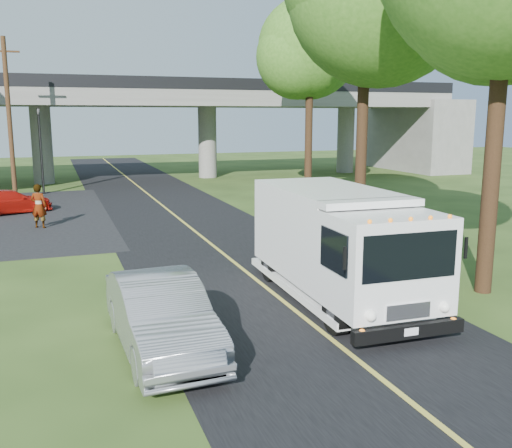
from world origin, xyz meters
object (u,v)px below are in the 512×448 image
utility_pole (9,118)px  step_van (338,242)px  traffic_signal (40,142)px  tree_right_far (315,53)px  pedestrian (39,206)px  red_sedan (9,202)px  silver_sedan (161,315)px

utility_pole → step_van: utility_pole is taller
traffic_signal → tree_right_far: tree_right_far is taller
step_van → pedestrian: 14.96m
traffic_signal → red_sedan: 7.52m
utility_pole → pedestrian: size_ratio=4.71×
utility_pole → step_van: (8.87, -22.31, -3.03)m
red_sedan → pedestrian: (1.45, -4.45, 0.37)m
red_sedan → silver_sedan: size_ratio=0.87×
step_van → red_sedan: 19.57m
red_sedan → silver_sedan: (3.98, -19.11, 0.18)m
utility_pole → pedestrian: 10.13m
step_van → silver_sedan: bearing=-159.3°
step_van → pedestrian: (-7.44, 12.97, -0.61)m
tree_right_far → step_van: 20.88m
traffic_signal → utility_pole: 2.86m
red_sedan → pedestrian: 4.69m
red_sedan → pedestrian: pedestrian is taller
traffic_signal → step_van: size_ratio=0.75×
utility_pole → silver_sedan: 24.63m
traffic_signal → red_sedan: bearing=-102.4°
tree_right_far → step_van: tree_right_far is taller
pedestrian → silver_sedan: bearing=126.7°
tree_right_far → pedestrian: 17.72m
step_van → tree_right_far: bearing=68.2°
tree_right_far → red_sedan: size_ratio=2.70×
tree_right_far → red_sedan: 18.42m
traffic_signal → red_sedan: traffic_signal is taller
utility_pole → red_sedan: size_ratio=2.21×
step_van → red_sedan: (-8.88, 17.41, -0.98)m
utility_pole → tree_right_far: tree_right_far is taller
utility_pole → pedestrian: bearing=-81.3°
step_van → red_sedan: bearing=118.6°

